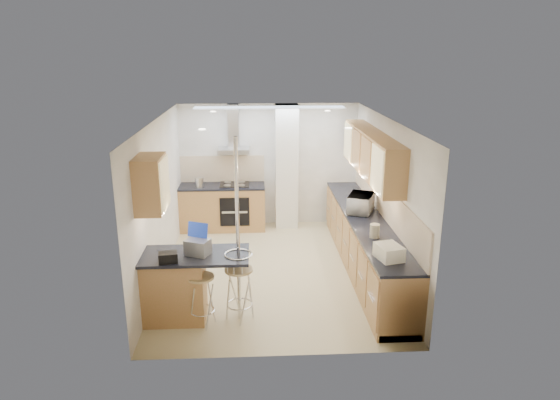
{
  "coord_description": "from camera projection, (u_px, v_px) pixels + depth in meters",
  "views": [
    {
      "loc": [
        -0.3,
        -7.58,
        3.53
      ],
      "look_at": [
        0.11,
        0.2,
        1.17
      ],
      "focal_mm": 32.0,
      "sensor_mm": 36.0,
      "label": 1
    }
  ],
  "objects": [
    {
      "name": "bar_stool_end",
      "position": [
        239.0,
        286.0,
        6.68
      ],
      "size": [
        0.5,
        0.5,
        0.97
      ],
      "primitive_type": null,
      "rotation": [
        0.0,
        0.0,
        1.25
      ],
      "color": "tan",
      "rests_on": "ground"
    },
    {
      "name": "peninsula",
      "position": [
        195.0,
        286.0,
        6.7
      ],
      "size": [
        1.47,
        0.72,
        0.94
      ],
      "color": "#A68142",
      "rests_on": "ground"
    },
    {
      "name": "back_counter",
      "position": [
        223.0,
        207.0,
        10.11
      ],
      "size": [
        1.7,
        0.63,
        0.92
      ],
      "color": "#A68142",
      "rests_on": "ground"
    },
    {
      "name": "bag",
      "position": [
        168.0,
        257.0,
        6.31
      ],
      "size": [
        0.26,
        0.21,
        0.13
      ],
      "primitive_type": "cube",
      "rotation": [
        0.0,
        0.0,
        0.16
      ],
      "color": "black",
      "rests_on": "peninsula"
    },
    {
      "name": "room_shell",
      "position": [
        292.0,
        175.0,
        8.21
      ],
      "size": [
        3.64,
        4.84,
        2.51
      ],
      "color": "beige",
      "rests_on": "ground"
    },
    {
      "name": "laptop",
      "position": [
        198.0,
        247.0,
        6.53
      ],
      "size": [
        0.36,
        0.32,
        0.21
      ],
      "primitive_type": "cube",
      "rotation": [
        0.0,
        0.0,
        -0.4
      ],
      "color": "#9FA3A7",
      "rests_on": "peninsula"
    },
    {
      "name": "kettle",
      "position": [
        199.0,
        182.0,
        9.79
      ],
      "size": [
        0.16,
        0.16,
        0.2
      ],
      "primitive_type": "cylinder",
      "color": "#B4B7B9",
      "rests_on": "back_counter"
    },
    {
      "name": "jar_b",
      "position": [
        360.0,
        200.0,
        8.7
      ],
      "size": [
        0.11,
        0.11,
        0.16
      ],
      "primitive_type": "cylinder",
      "rotation": [
        0.0,
        0.0,
        -0.01
      ],
      "color": "white",
      "rests_on": "right_counter"
    },
    {
      "name": "ground",
      "position": [
        274.0,
        271.0,
        8.28
      ],
      "size": [
        4.8,
        4.8,
        0.0
      ],
      "primitive_type": "plane",
      "color": "#CEBE89",
      "rests_on": "ground"
    },
    {
      "name": "jar_c",
      "position": [
        375.0,
        231.0,
        7.18
      ],
      "size": [
        0.14,
        0.14,
        0.2
      ],
      "primitive_type": "cylinder",
      "rotation": [
        0.0,
        0.0,
        0.01
      ],
      "color": "#B5AD91",
      "rests_on": "right_counter"
    },
    {
      "name": "microwave",
      "position": [
        361.0,
        203.0,
        8.28
      ],
      "size": [
        0.55,
        0.65,
        0.31
      ],
      "primitive_type": "imported",
      "rotation": [
        0.0,
        0.0,
        1.19
      ],
      "color": "silver",
      "rests_on": "right_counter"
    },
    {
      "name": "right_counter",
      "position": [
        365.0,
        243.0,
        8.23
      ],
      "size": [
        0.63,
        4.4,
        0.92
      ],
      "color": "#A68142",
      "rests_on": "ground"
    },
    {
      "name": "bar_stool_near",
      "position": [
        201.0,
        293.0,
        6.55
      ],
      "size": [
        0.38,
        0.38,
        0.92
      ],
      "primitive_type": null,
      "rotation": [
        0.0,
        0.0,
        -0.03
      ],
      "color": "tan",
      "rests_on": "ground"
    },
    {
      "name": "bread_bin",
      "position": [
        389.0,
        252.0,
        6.45
      ],
      "size": [
        0.36,
        0.42,
        0.19
      ],
      "primitive_type": "cube",
      "rotation": [
        0.0,
        0.0,
        0.25
      ],
      "color": "white",
      "rests_on": "right_counter"
    },
    {
      "name": "jar_d",
      "position": [
        376.0,
        231.0,
        7.24
      ],
      "size": [
        0.11,
        0.11,
        0.14
      ],
      "primitive_type": "cylinder",
      "rotation": [
        0.0,
        0.0,
        -0.16
      ],
      "color": "silver",
      "rests_on": "right_counter"
    },
    {
      "name": "jar_a",
      "position": [
        358.0,
        203.0,
        8.5
      ],
      "size": [
        0.15,
        0.15,
        0.18
      ],
      "primitive_type": "cylinder",
      "rotation": [
        0.0,
        0.0,
        0.25
      ],
      "color": "white",
      "rests_on": "right_counter"
    }
  ]
}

